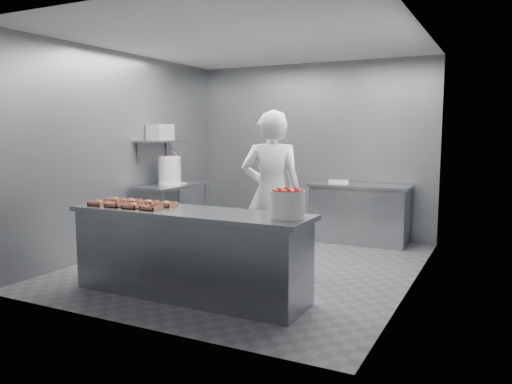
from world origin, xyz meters
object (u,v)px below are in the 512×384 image
Objects in this scene: tray_6 at (149,203)px; strawberry_tub at (288,203)px; tray_3 at (152,208)px; glaze_bucket at (170,170)px; tray_4 at (115,200)px; worker at (271,194)px; tray_0 at (99,203)px; back_counter at (359,213)px; tray_1 at (116,205)px; tray_7 at (167,204)px; tray_2 at (133,206)px; prep_table at (172,205)px; tray_5 at (132,201)px; appliance at (160,132)px; service_counter at (189,253)px.

tray_6 is 1.69m from strawberry_tub.
glaze_bucket is (-1.28, 2.05, 0.20)m from tray_3.
worker is at bearing 32.86° from tray_4.
back_counter is at bearing 59.52° from tray_0.
glaze_bucket is at bearing 111.46° from tray_1.
tray_0 is 1.00× the size of tray_7.
tray_2 is (0.24, -0.00, 0.00)m from tray_1.
tray_5 reaches higher than prep_table.
worker reaches higher than tray_0.
tray_2 is 2.51m from appliance.
prep_table is 2.25m from tray_1.
tray_3 is (1.28, -2.08, 0.33)m from prep_table.
appliance is (-1.45, 1.80, 0.76)m from tray_7.
tray_7 is at bearing -54.40° from glaze_bucket.
tray_0 and tray_2 have the same top height.
tray_6 and tray_7 have the same top height.
strawberry_tub is (0.66, -1.06, 0.07)m from worker.
tray_7 is (0.72, 0.00, 0.00)m from tray_4.
glaze_bucket reaches higher than service_counter.
tray_5 and tray_6 have the same top height.
tray_4 and tray_6 have the same top height.
tray_4 is 0.58× the size of appliance.
tray_7 is at bearing 28.33° from tray_1.
tray_2 is at bearing -0.00° from tray_1.
prep_table is 6.40× the size of tray_3.
glaze_bucket is at bearing -89.27° from prep_table.
tray_0 is at bearing -160.35° from tray_7.
tray_7 reaches higher than back_counter.
tray_5 is (-0.85, 0.13, 0.47)m from service_counter.
back_counter is at bearing 57.50° from tray_4.
tray_1 is 1.94m from strawberry_tub.
worker reaches higher than tray_2.
glaze_bucket is (-1.04, 1.79, 0.20)m from tray_6.
worker is at bearing 39.23° from tray_0.
worker is at bearing 43.46° from tray_6.
tray_0 is at bearing -173.27° from service_counter.
back_counter is 3.27m from strawberry_tub.
appliance is at bearing 128.85° from tray_7.
tray_4 is (0.00, 0.26, 0.00)m from tray_0.
strawberry_tub is (1.69, -0.09, 0.12)m from tray_6.
service_counter is 5.04× the size of glaze_bucket.
tray_0 is 2.18m from strawberry_tub.
tray_5 is at bearing 133.03° from tray_2.
appliance is at bearing 120.47° from tray_2.
back_counter is 3.95m from tray_0.
tray_7 is (0.24, 0.00, 0.00)m from tray_6.
worker is 2.23m from glaze_bucket.
glaze_bucket is (-0.80, 2.05, 0.20)m from tray_1.
glaze_bucket is at bearing 114.12° from tray_5.
tray_2 is at bearing -133.03° from tray_7.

